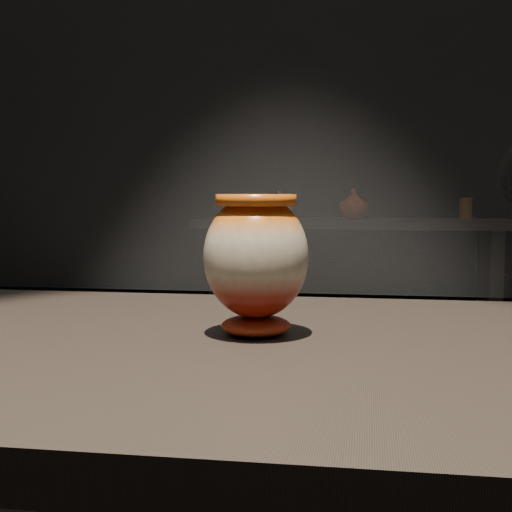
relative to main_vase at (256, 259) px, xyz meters
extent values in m
cube|color=black|center=(-0.15, 4.95, 0.60)|extent=(8.00, 3.20, 0.04)
cube|color=black|center=(-0.15, -0.05, -0.13)|extent=(2.00, 0.80, 0.05)
ellipsoid|color=maroon|center=(0.00, 0.00, -0.09)|extent=(0.12, 0.12, 0.03)
ellipsoid|color=beige|center=(0.00, 0.00, 0.00)|extent=(0.18, 0.18, 0.17)
cylinder|color=orange|center=(0.00, 0.00, 0.08)|extent=(0.14, 0.14, 0.02)
cube|color=black|center=(0.06, 3.65, -0.13)|extent=(2.00, 0.60, 0.05)
cube|color=black|center=(-0.79, 3.65, -0.58)|extent=(0.08, 0.50, 0.85)
cube|color=black|center=(0.91, 3.65, -0.58)|extent=(0.08, 0.50, 0.85)
imported|color=brown|center=(-0.42, 3.60, -0.01)|extent=(0.25, 0.25, 0.18)
imported|color=maroon|center=(0.05, 3.65, -0.01)|extent=(0.27, 0.27, 0.20)
cylinder|color=brown|center=(0.75, 3.67, -0.04)|extent=(0.08, 0.08, 0.14)
camera|label=1|loc=(0.15, -0.95, 0.10)|focal=50.00mm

